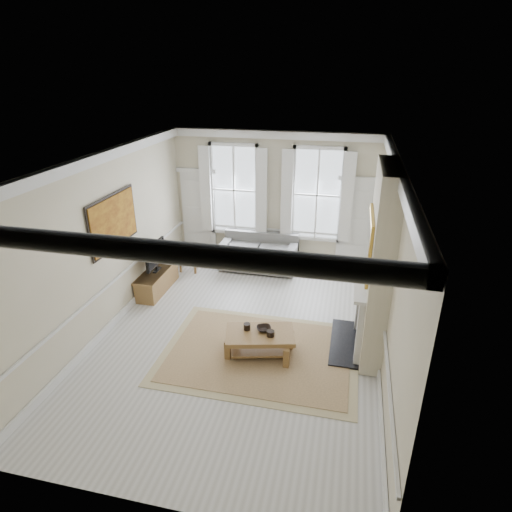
% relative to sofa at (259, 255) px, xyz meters
% --- Properties ---
extents(floor, '(7.20, 7.20, 0.00)m').
position_rel_sofa_xyz_m(floor, '(0.30, -3.11, -0.37)').
color(floor, '#B7B5AD').
rests_on(floor, ground).
extents(ceiling, '(7.20, 7.20, 0.00)m').
position_rel_sofa_xyz_m(ceiling, '(0.30, -3.11, 3.03)').
color(ceiling, white).
rests_on(ceiling, back_wall).
extents(back_wall, '(5.20, 0.00, 5.20)m').
position_rel_sofa_xyz_m(back_wall, '(0.30, 0.49, 1.33)').
color(back_wall, beige).
rests_on(back_wall, floor).
extents(left_wall, '(0.00, 7.20, 7.20)m').
position_rel_sofa_xyz_m(left_wall, '(-2.30, -3.11, 1.33)').
color(left_wall, beige).
rests_on(left_wall, floor).
extents(right_wall, '(0.00, 7.20, 7.20)m').
position_rel_sofa_xyz_m(right_wall, '(2.90, -3.11, 1.33)').
color(right_wall, beige).
rests_on(right_wall, floor).
extents(window_left, '(1.26, 0.20, 2.20)m').
position_rel_sofa_xyz_m(window_left, '(-0.75, 0.44, 1.53)').
color(window_left, '#B2BCC6').
rests_on(window_left, back_wall).
extents(window_right, '(1.26, 0.20, 2.20)m').
position_rel_sofa_xyz_m(window_right, '(1.35, 0.44, 1.53)').
color(window_right, '#B2BCC6').
rests_on(window_right, back_wall).
extents(door_left, '(0.90, 0.08, 2.30)m').
position_rel_sofa_xyz_m(door_left, '(-1.75, 0.45, 0.78)').
color(door_left, silver).
rests_on(door_left, floor).
extents(door_right, '(0.90, 0.08, 2.30)m').
position_rel_sofa_xyz_m(door_right, '(2.35, 0.45, 0.78)').
color(door_right, silver).
rests_on(door_right, floor).
extents(painting, '(0.05, 1.66, 1.06)m').
position_rel_sofa_xyz_m(painting, '(-2.26, -2.81, 1.68)').
color(painting, '#C18921').
rests_on(painting, left_wall).
extents(chimney_breast, '(0.35, 1.70, 3.38)m').
position_rel_sofa_xyz_m(chimney_breast, '(2.73, -2.91, 1.33)').
color(chimney_breast, beige).
rests_on(chimney_breast, floor).
extents(hearth, '(0.55, 1.50, 0.05)m').
position_rel_sofa_xyz_m(hearth, '(2.30, -2.91, -0.34)').
color(hearth, black).
rests_on(hearth, floor).
extents(fireplace, '(0.21, 1.45, 1.33)m').
position_rel_sofa_xyz_m(fireplace, '(2.50, -2.91, 0.37)').
color(fireplace, silver).
rests_on(fireplace, floor).
extents(mirror, '(0.06, 1.26, 1.06)m').
position_rel_sofa_xyz_m(mirror, '(2.51, -2.91, 1.68)').
color(mirror, '#B98D32').
rests_on(mirror, chimney_breast).
extents(sofa, '(1.93, 0.94, 0.88)m').
position_rel_sofa_xyz_m(sofa, '(0.00, 0.00, 0.00)').
color(sofa, '#626260').
rests_on(sofa, floor).
extents(side_table, '(0.57, 0.57, 0.58)m').
position_rel_sofa_xyz_m(side_table, '(-1.68, -0.51, 0.10)').
color(side_table, brown).
rests_on(side_table, floor).
extents(rug, '(3.50, 2.60, 0.02)m').
position_rel_sofa_xyz_m(rug, '(0.80, -3.56, -0.35)').
color(rug, olive).
rests_on(rug, floor).
extents(coffee_table, '(1.34, 0.97, 0.45)m').
position_rel_sofa_xyz_m(coffee_table, '(0.80, -3.56, 0.01)').
color(coffee_table, brown).
rests_on(coffee_table, rug).
extents(ceramic_pot_a, '(0.12, 0.12, 0.12)m').
position_rel_sofa_xyz_m(ceramic_pot_a, '(0.55, -3.51, 0.15)').
color(ceramic_pot_a, black).
rests_on(ceramic_pot_a, coffee_table).
extents(ceramic_pot_b, '(0.14, 0.14, 0.10)m').
position_rel_sofa_xyz_m(ceramic_pot_b, '(1.00, -3.61, 0.14)').
color(ceramic_pot_b, black).
rests_on(ceramic_pot_b, coffee_table).
extents(bowl, '(0.33, 0.33, 0.06)m').
position_rel_sofa_xyz_m(bowl, '(0.85, -3.46, 0.12)').
color(bowl, black).
rests_on(bowl, coffee_table).
extents(tv_stand, '(0.45, 1.41, 0.50)m').
position_rel_sofa_xyz_m(tv_stand, '(-2.04, -1.71, -0.11)').
color(tv_stand, brown).
rests_on(tv_stand, floor).
extents(tv, '(0.08, 0.90, 0.68)m').
position_rel_sofa_xyz_m(tv, '(-2.02, -1.71, 0.53)').
color(tv, black).
rests_on(tv, tv_stand).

